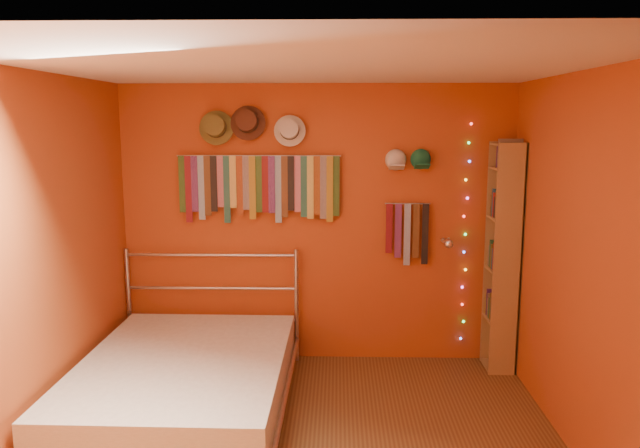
# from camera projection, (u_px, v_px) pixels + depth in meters

# --- Properties ---
(back_wall) EXTENTS (3.50, 0.02, 2.50)m
(back_wall) POSITION_uv_depth(u_px,v_px,m) (317.00, 225.00, 5.62)
(back_wall) COLOR #933B17
(back_wall) RESTS_ON ground
(right_wall) EXTENTS (0.02, 3.50, 2.50)m
(right_wall) POSITION_uv_depth(u_px,v_px,m) (591.00, 273.00, 3.85)
(right_wall) COLOR #933B17
(right_wall) RESTS_ON ground
(left_wall) EXTENTS (0.02, 3.50, 2.50)m
(left_wall) POSITION_uv_depth(u_px,v_px,m) (32.00, 270.00, 3.94)
(left_wall) COLOR #933B17
(left_wall) RESTS_ON ground
(ceiling) EXTENTS (3.50, 3.50, 0.02)m
(ceiling) POSITION_uv_depth(u_px,v_px,m) (307.00, 66.00, 3.69)
(ceiling) COLOR white
(ceiling) RESTS_ON back_wall
(tie_rack) EXTENTS (1.45, 0.03, 0.60)m
(tie_rack) POSITION_uv_depth(u_px,v_px,m) (259.00, 185.00, 5.51)
(tie_rack) COLOR #B3B3B8
(tie_rack) RESTS_ON back_wall
(small_tie_rack) EXTENTS (0.40, 0.03, 0.56)m
(small_tie_rack) POSITION_uv_depth(u_px,v_px,m) (408.00, 230.00, 5.54)
(small_tie_rack) COLOR #B3B3B8
(small_tie_rack) RESTS_ON back_wall
(fedora_olive) EXTENTS (0.30, 0.17, 0.30)m
(fedora_olive) POSITION_uv_depth(u_px,v_px,m) (216.00, 127.00, 5.40)
(fedora_olive) COLOR brown
(fedora_olive) RESTS_ON back_wall
(fedora_brown) EXTENTS (0.31, 0.17, 0.30)m
(fedora_brown) POSITION_uv_depth(u_px,v_px,m) (247.00, 122.00, 5.39)
(fedora_brown) COLOR #4D281B
(fedora_brown) RESTS_ON back_wall
(fedora_white) EXTENTS (0.28, 0.15, 0.27)m
(fedora_white) POSITION_uv_depth(u_px,v_px,m) (289.00, 130.00, 5.39)
(fedora_white) COLOR silver
(fedora_white) RESTS_ON back_wall
(cap_white) EXTENTS (0.18, 0.23, 0.18)m
(cap_white) POSITION_uv_depth(u_px,v_px,m) (396.00, 160.00, 5.45)
(cap_white) COLOR silver
(cap_white) RESTS_ON back_wall
(cap_green) EXTENTS (0.18, 0.23, 0.18)m
(cap_green) POSITION_uv_depth(u_px,v_px,m) (421.00, 159.00, 5.44)
(cap_green) COLOR #176846
(cap_green) RESTS_ON back_wall
(fairy_lights) EXTENTS (0.06, 0.02, 1.97)m
(fairy_lights) POSITION_uv_depth(u_px,v_px,m) (465.00, 234.00, 5.56)
(fairy_lights) COLOR #FF3333
(fairy_lights) RESTS_ON back_wall
(reading_lamp) EXTENTS (0.08, 0.34, 0.10)m
(reading_lamp) POSITION_uv_depth(u_px,v_px,m) (448.00, 243.00, 5.35)
(reading_lamp) COLOR #B3B3B8
(reading_lamp) RESTS_ON back_wall
(bookshelf) EXTENTS (0.25, 0.34, 2.00)m
(bookshelf) POSITION_uv_depth(u_px,v_px,m) (507.00, 256.00, 5.40)
(bookshelf) COLOR #9C7846
(bookshelf) RESTS_ON ground
(bed) EXTENTS (1.59, 2.16, 1.04)m
(bed) POSITION_uv_depth(u_px,v_px,m) (185.00, 384.00, 4.64)
(bed) COLOR #B3B3B8
(bed) RESTS_ON ground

